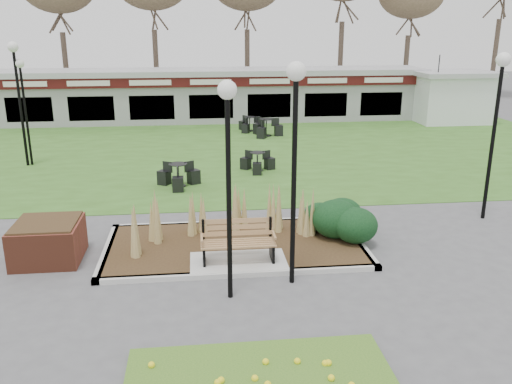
{
  "coord_description": "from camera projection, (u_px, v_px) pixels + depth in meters",
  "views": [
    {
      "loc": [
        -0.87,
        -11.23,
        5.33
      ],
      "look_at": [
        0.62,
        2.0,
        1.19
      ],
      "focal_mm": 38.0,
      "sensor_mm": 36.0,
      "label": 1
    }
  ],
  "objects": [
    {
      "name": "ground",
      "position": [
        239.0,
        269.0,
        12.33
      ],
      "size": [
        100.0,
        100.0,
        0.0
      ],
      "primitive_type": "plane",
      "color": "#515154",
      "rests_on": "ground"
    },
    {
      "name": "lawn",
      "position": [
        217.0,
        151.0,
        23.72
      ],
      "size": [
        34.0,
        16.0,
        0.02
      ],
      "primitive_type": "cube",
      "color": "#345E1D",
      "rests_on": "ground"
    },
    {
      "name": "planting_bed",
      "position": [
        285.0,
        230.0,
        13.64
      ],
      "size": [
        6.75,
        3.4,
        1.27
      ],
      "color": "#372216",
      "rests_on": "ground"
    },
    {
      "name": "park_bench",
      "position": [
        238.0,
        240.0,
        12.39
      ],
      "size": [
        1.7,
        0.66,
        0.93
      ],
      "color": "olive",
      "rests_on": "ground"
    },
    {
      "name": "brick_planter",
      "position": [
        48.0,
        241.0,
        12.67
      ],
      "size": [
        1.5,
        1.5,
        0.95
      ],
      "color": "brown",
      "rests_on": "ground"
    },
    {
      "name": "food_pavilion",
      "position": [
        210.0,
        95.0,
        30.84
      ],
      "size": [
        24.6,
        3.4,
        2.9
      ],
      "color": "gray",
      "rests_on": "ground"
    },
    {
      "name": "service_hut",
      "position": [
        452.0,
        96.0,
        30.42
      ],
      "size": [
        4.4,
        3.4,
        2.83
      ],
      "color": "white",
      "rests_on": "ground"
    },
    {
      "name": "lamp_post_near_left",
      "position": [
        228.0,
        144.0,
        10.11
      ],
      "size": [
        0.36,
        0.36,
        4.37
      ],
      "color": "black",
      "rests_on": "ground"
    },
    {
      "name": "lamp_post_near_right",
      "position": [
        295.0,
        127.0,
        10.68
      ],
      "size": [
        0.39,
        0.39,
        4.66
      ],
      "color": "black",
      "rests_on": "ground"
    },
    {
      "name": "lamp_post_mid_left",
      "position": [
        23.0,
        89.0,
        20.48
      ],
      "size": [
        0.34,
        0.34,
        4.09
      ],
      "color": "black",
      "rests_on": "ground"
    },
    {
      "name": "lamp_post_mid_right",
      "position": [
        498.0,
        100.0,
        14.54
      ],
      "size": [
        0.38,
        0.38,
        4.63
      ],
      "color": "black",
      "rests_on": "ground"
    },
    {
      "name": "lamp_post_far_left",
      "position": [
        17.0,
        77.0,
        20.26
      ],
      "size": [
        0.39,
        0.39,
        4.72
      ],
      "color": "black",
      "rests_on": "ground"
    },
    {
      "name": "bistro_set_a",
      "position": [
        179.0,
        179.0,
        18.43
      ],
      "size": [
        1.5,
        1.31,
        0.8
      ],
      "color": "black",
      "rests_on": "ground"
    },
    {
      "name": "bistro_set_b",
      "position": [
        266.0,
        130.0,
        26.73
      ],
      "size": [
        1.42,
        1.61,
        0.86
      ],
      "color": "black",
      "rests_on": "ground"
    },
    {
      "name": "bistro_set_c",
      "position": [
        250.0,
        126.0,
        27.95
      ],
      "size": [
        1.25,
        1.4,
        0.74
      ],
      "color": "black",
      "rests_on": "ground"
    },
    {
      "name": "bistro_set_d",
      "position": [
        257.0,
        165.0,
        20.4
      ],
      "size": [
        1.35,
        1.26,
        0.72
      ],
      "color": "black",
      "rests_on": "ground"
    },
    {
      "name": "patio_umbrella",
      "position": [
        436.0,
        93.0,
        29.72
      ],
      "size": [
        2.56,
        2.59,
        2.64
      ],
      "color": "black",
      "rests_on": "ground"
    },
    {
      "name": "car_black",
      "position": [
        5.0,
        110.0,
        30.83
      ],
      "size": [
        3.82,
        1.55,
        1.23
      ],
      "primitive_type": "imported",
      "rotation": [
        0.0,
        0.0,
        1.64
      ],
      "color": "black",
      "rests_on": "ground"
    }
  ]
}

